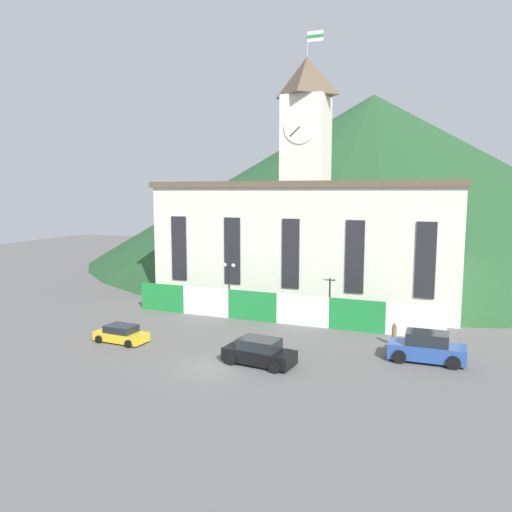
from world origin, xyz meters
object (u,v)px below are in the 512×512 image
Objects in this scene: car_black_suv at (259,352)px; car_yellow_coupe at (121,334)px; car_blue_van at (427,348)px; street_lamp_far_left at (330,289)px; pedestrian at (394,333)px; street_lamp_center at (229,278)px.

car_yellow_coupe is at bearing 2.98° from car_black_suv.
car_blue_van reaches higher than car_black_suv.
street_lamp_far_left is 0.86× the size of car_blue_van.
street_lamp_far_left is 2.48× the size of pedestrian.
street_lamp_center reaches higher than pedestrian.
car_black_suv is at bearing -56.67° from street_lamp_center.
pedestrian reaches higher than car_yellow_coupe.
car_blue_van is 1.01× the size of car_black_suv.
street_lamp_center is 9.73m from street_lamp_far_left.
car_yellow_coupe is at bearing -170.82° from car_blue_van.
street_lamp_center is 2.82× the size of pedestrian.
car_black_suv reaches higher than car_yellow_coupe.
street_lamp_center is 1.14× the size of street_lamp_far_left.
pedestrian is at bearing -158.02° from car_yellow_coupe.
pedestrian is (19.96, 6.99, 0.34)m from car_yellow_coupe.
street_lamp_center reaches higher than car_black_suv.
car_yellow_coupe is at bearing -7.91° from pedestrian.
street_lamp_far_left is 12.07m from car_black_suv.
car_black_suv is (11.90, -0.71, 0.20)m from car_yellow_coupe.
car_blue_van reaches higher than pedestrian.
street_lamp_center is at bearing -108.54° from car_yellow_coupe.
car_blue_van is at bearing -20.50° from street_lamp_center.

